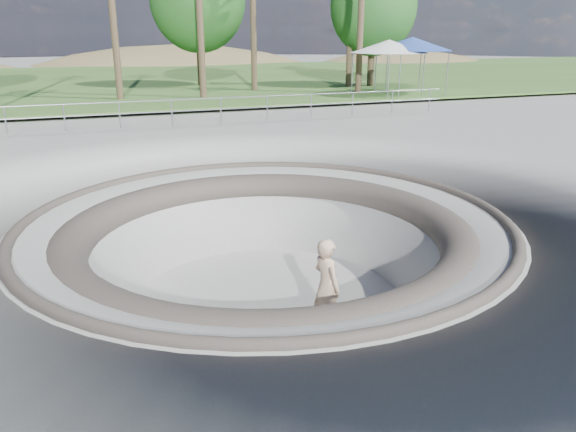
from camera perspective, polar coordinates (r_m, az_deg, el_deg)
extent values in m
plane|color=#9E9E99|center=(11.84, -2.26, -0.31)|extent=(180.00, 180.00, 0.00)
torus|color=#9E9E99|center=(12.62, -2.14, -8.94)|extent=(14.00, 14.00, 4.00)
cylinder|color=#9E9E99|center=(12.60, -2.15, -8.74)|extent=(6.60, 6.60, 0.10)
torus|color=#4B433C|center=(11.85, -2.26, -0.40)|extent=(10.24, 10.24, 0.24)
torus|color=#4B433C|center=(11.99, -2.23, -2.35)|extent=(8.91, 8.91, 0.81)
cube|color=#3C5D25|center=(44.95, -16.26, 13.09)|extent=(180.00, 36.00, 0.12)
ellipsoid|color=brown|center=(72.54, -11.07, 8.76)|extent=(61.60, 44.00, 28.60)
ellipsoid|color=brown|center=(74.10, 11.36, 10.90)|extent=(42.00, 30.00, 19.50)
cylinder|color=gray|center=(23.08, -11.80, 11.46)|extent=(25.00, 0.05, 0.05)
cylinder|color=gray|center=(23.14, -11.73, 10.36)|extent=(25.00, 0.05, 0.05)
cube|color=brown|center=(11.26, 3.83, -11.55)|extent=(0.92, 0.44, 0.02)
cylinder|color=#ACACB1|center=(11.27, 3.83, -11.72)|extent=(0.08, 0.19, 0.04)
cylinder|color=#ACACB1|center=(11.27, 3.83, -11.72)|extent=(0.08, 0.19, 0.04)
cylinder|color=beige|center=(11.28, 3.82, -11.76)|extent=(0.07, 0.05, 0.07)
cylinder|color=beige|center=(11.28, 3.82, -11.76)|extent=(0.07, 0.05, 0.07)
cylinder|color=beige|center=(11.28, 3.82, -11.76)|extent=(0.07, 0.05, 0.07)
cylinder|color=beige|center=(11.28, 3.82, -11.76)|extent=(0.07, 0.05, 0.07)
imported|color=#D9B18C|center=(10.81, 3.94, -7.09)|extent=(0.59, 0.78, 1.91)
cylinder|color=gray|center=(31.31, 9.09, 13.73)|extent=(0.06, 0.06, 2.22)
cylinder|color=gray|center=(32.77, 13.53, 13.66)|extent=(0.06, 0.06, 2.22)
cylinder|color=gray|center=(33.79, 6.71, 14.15)|extent=(0.06, 0.06, 2.22)
cylinder|color=gray|center=(35.15, 10.95, 14.11)|extent=(0.06, 0.06, 2.22)
cube|color=silver|center=(33.16, 10.19, 16.01)|extent=(3.76, 3.76, 0.08)
cone|color=silver|center=(33.15, 10.23, 16.62)|extent=(5.73, 5.73, 0.70)
cylinder|color=gray|center=(31.97, 11.46, 13.78)|extent=(0.06, 0.06, 2.32)
cylinder|color=gray|center=(33.60, 15.89, 13.67)|extent=(0.06, 0.06, 2.32)
cylinder|color=gray|center=(34.52, 8.85, 14.24)|extent=(0.06, 0.06, 2.32)
cylinder|color=gray|center=(36.03, 13.09, 14.15)|extent=(0.06, 0.06, 2.32)
cube|color=#2D4AA3|center=(33.93, 12.47, 16.11)|extent=(3.32, 3.32, 0.08)
cone|color=#2D4AA3|center=(33.92, 12.52, 16.73)|extent=(6.26, 6.26, 0.74)
cylinder|color=brown|center=(31.86, -17.33, 18.49)|extent=(0.36, 0.36, 8.26)
cylinder|color=brown|center=(35.63, -3.55, 19.37)|extent=(0.36, 0.36, 8.55)
cylinder|color=brown|center=(37.95, 6.40, 20.57)|extent=(0.36, 0.36, 10.32)
cylinder|color=brown|center=(38.99, -8.95, 16.61)|extent=(0.44, 0.44, 5.17)
cylinder|color=brown|center=(38.67, 8.49, 16.30)|extent=(0.44, 0.44, 4.73)
ellipsoid|color=#25561D|center=(38.68, 8.68, 20.30)|extent=(5.65, 5.14, 6.17)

